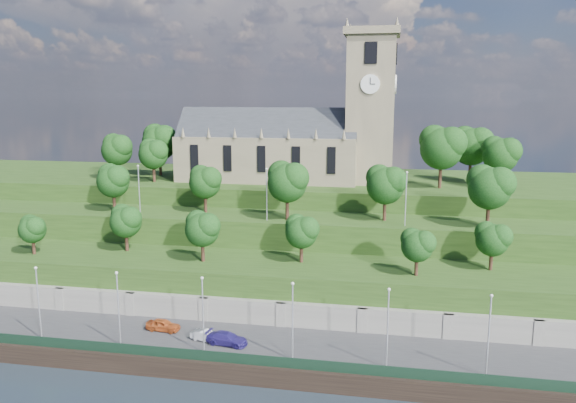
% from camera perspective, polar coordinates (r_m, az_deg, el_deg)
% --- Properties ---
extents(ground, '(320.00, 320.00, 0.00)m').
position_cam_1_polar(ground, '(63.55, -7.43, -17.70)').
color(ground, black).
rests_on(ground, ground).
extents(promenade, '(160.00, 12.00, 2.00)m').
position_cam_1_polar(promenade, '(68.21, -5.86, -14.64)').
color(promenade, '#2D2D30').
rests_on(promenade, ground).
extents(quay_wall, '(160.00, 0.50, 2.20)m').
position_cam_1_polar(quay_wall, '(63.00, -7.47, -16.84)').
color(quay_wall, black).
rests_on(quay_wall, ground).
extents(fence, '(160.00, 0.10, 1.20)m').
position_cam_1_polar(fence, '(62.87, -7.32, -15.36)').
color(fence, black).
rests_on(fence, promenade).
extents(retaining_wall, '(160.00, 2.10, 5.00)m').
position_cam_1_polar(retaining_wall, '(72.86, -4.55, -11.62)').
color(retaining_wall, slate).
rests_on(retaining_wall, ground).
extents(embankment_lower, '(160.00, 12.00, 8.00)m').
position_cam_1_polar(embankment_lower, '(77.77, -3.41, -8.95)').
color(embankment_lower, '#203B13').
rests_on(embankment_lower, ground).
extents(embankment_upper, '(160.00, 10.00, 12.00)m').
position_cam_1_polar(embankment_upper, '(87.36, -1.70, -5.33)').
color(embankment_upper, '#203B13').
rests_on(embankment_upper, ground).
extents(hilltop, '(160.00, 32.00, 15.00)m').
position_cam_1_polar(hilltop, '(107.00, 0.65, -1.50)').
color(hilltop, '#203B13').
rests_on(hilltop, ground).
extents(church, '(38.60, 12.35, 27.60)m').
position_cam_1_polar(church, '(100.77, 0.73, 6.38)').
color(church, '#6D614C').
rests_on(church, hilltop).
extents(trees_lower, '(66.93, 8.27, 6.96)m').
position_cam_1_polar(trees_lower, '(75.54, -3.46, -2.90)').
color(trees_lower, black).
rests_on(trees_lower, embankment_lower).
extents(trees_upper, '(62.65, 8.44, 8.80)m').
position_cam_1_polar(trees_upper, '(82.83, 2.37, 2.02)').
color(trees_upper, black).
rests_on(trees_upper, embankment_upper).
extents(trees_hilltop, '(73.37, 15.89, 10.41)m').
position_cam_1_polar(trees_hilltop, '(99.07, 3.66, 5.64)').
color(trees_hilltop, black).
rests_on(trees_hilltop, hilltop).
extents(lamp_posts_promenade, '(60.36, 0.36, 8.84)m').
position_cam_1_polar(lamp_posts_promenade, '(63.33, -8.64, -10.81)').
color(lamp_posts_promenade, '#B2B2B7').
rests_on(lamp_posts_promenade, promenade).
extents(lamp_posts_upper, '(40.36, 0.36, 7.82)m').
position_cam_1_polar(lamp_posts_upper, '(82.16, -2.18, 1.16)').
color(lamp_posts_upper, '#B2B2B7').
rests_on(lamp_posts_upper, embankment_upper).
extents(car_left, '(4.30, 2.01, 1.43)m').
position_cam_1_polar(car_left, '(71.42, -12.56, -12.14)').
color(car_left, '#A1441A').
rests_on(car_left, promenade).
extents(car_middle, '(4.00, 2.38, 1.24)m').
position_cam_1_polar(car_middle, '(67.82, -8.34, -13.35)').
color(car_middle, '#BBBDC0').
rests_on(car_middle, promenade).
extents(car_right, '(5.14, 2.70, 1.42)m').
position_cam_1_polar(car_right, '(66.63, -6.23, -13.67)').
color(car_right, navy).
rests_on(car_right, promenade).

